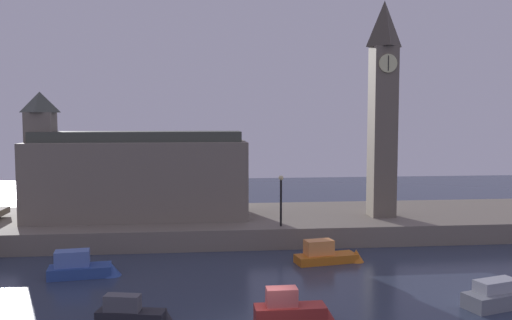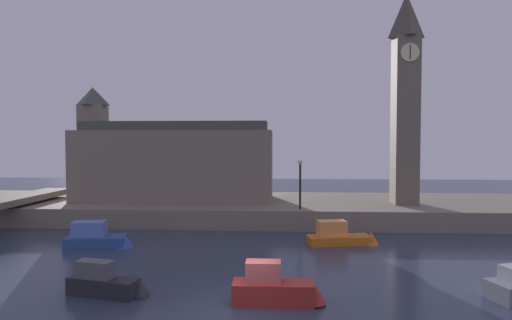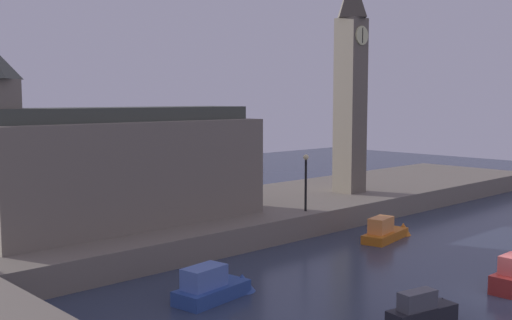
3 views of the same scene
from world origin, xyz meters
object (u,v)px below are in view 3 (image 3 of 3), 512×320
(streetlamp, at_px, (306,176))
(boat_barge_dark, at_px, (424,311))
(clock_tower, at_px, (351,79))
(boat_patrol_orange, at_px, (389,232))
(boat_tour_blue, at_px, (217,286))
(parliament_hall, at_px, (118,167))

(streetlamp, xyz_separation_m, boat_barge_dark, (-8.85, -14.26, -3.31))
(clock_tower, bearing_deg, boat_patrol_orange, -127.36)
(streetlamp, relative_size, boat_patrol_orange, 0.77)
(streetlamp, xyz_separation_m, boat_tour_blue, (-12.69, -6.17, -3.30))
(streetlamp, distance_m, boat_barge_dark, 17.10)
(clock_tower, distance_m, streetlamp, 11.31)
(streetlamp, height_order, boat_barge_dark, streetlamp)
(parliament_hall, bearing_deg, boat_barge_dark, -83.15)
(parliament_hall, bearing_deg, boat_tour_blue, -98.22)
(streetlamp, height_order, boat_tour_blue, streetlamp)
(parliament_hall, xyz_separation_m, boat_tour_blue, (-1.57, -10.83, -4.34))
(streetlamp, bearing_deg, boat_tour_blue, -154.08)
(clock_tower, xyz_separation_m, streetlamp, (-8.68, -3.20, -6.51))
(streetlamp, bearing_deg, boat_barge_dark, -121.83)
(clock_tower, xyz_separation_m, boat_barge_dark, (-17.53, -17.46, -9.81))
(clock_tower, distance_m, parliament_hall, 20.60)
(streetlamp, relative_size, boat_barge_dark, 1.03)
(clock_tower, xyz_separation_m, boat_tour_blue, (-21.37, -9.37, -9.81))
(clock_tower, height_order, parliament_hall, clock_tower)
(parliament_hall, distance_m, streetlamp, 12.11)
(parliament_hall, height_order, boat_patrol_orange, parliament_hall)
(clock_tower, height_order, boat_barge_dark, clock_tower)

